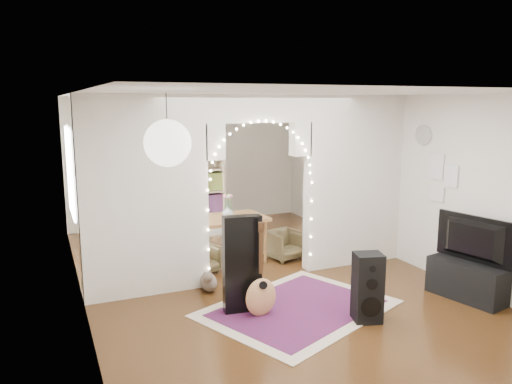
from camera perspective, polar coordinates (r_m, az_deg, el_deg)
name	(u,v)px	position (r m, az deg, el deg)	size (l,w,h in m)	color
floor	(258,276)	(7.62, 0.28, -9.63)	(7.50, 7.50, 0.00)	black
ceiling	(259,94)	(7.16, 0.30, 11.13)	(5.00, 7.50, 0.02)	white
wall_back	(188,161)	(10.77, -7.81, 3.55)	(5.00, 0.02, 2.70)	silver
wall_front	(453,264)	(4.22, 21.55, -7.62)	(5.00, 0.02, 2.70)	silver
wall_left	(78,202)	(6.68, -19.73, -1.06)	(0.02, 7.50, 2.70)	silver
wall_right	(396,178)	(8.58, 15.76, 1.55)	(0.02, 7.50, 2.70)	silver
divider_wall	(259,183)	(7.26, 0.29, 1.01)	(5.00, 0.20, 2.70)	silver
fairy_lights	(262,176)	(7.12, 0.72, 1.85)	(1.64, 0.04, 1.60)	#FFEABF
window	(70,172)	(8.43, -20.46, 2.17)	(0.04, 1.20, 1.40)	white
wall_clock	(424,135)	(8.04, 18.62, 6.22)	(0.31, 0.31, 0.03)	white
picture_frames	(440,177)	(7.80, 20.33, 1.58)	(0.02, 0.50, 0.70)	white
paper_lantern	(168,143)	(4.28, -10.08, 5.52)	(0.40, 0.40, 0.40)	white
ceiling_fan	(213,113)	(9.03, -4.90, 9.01)	(1.10, 1.10, 0.30)	gold
area_rug	(298,308)	(6.53, 4.85, -13.09)	(2.29, 1.72, 0.02)	maroon
guitar_case	(242,264)	(6.22, -1.59, -8.28)	(0.47, 0.16, 1.23)	black
acoustic_guitar	(261,282)	(6.15, 0.57, -10.25)	(0.42, 0.24, 1.00)	tan
tabby_cat	(208,281)	(7.04, -5.45, -10.14)	(0.35, 0.52, 0.35)	brown
floor_speaker	(368,288)	(6.17, 12.64, -10.63)	(0.39, 0.36, 0.84)	black
media_console	(467,281)	(7.30, 22.94, -9.30)	(0.40, 1.00, 0.50)	black
tv	(470,240)	(7.14, 23.25, -5.06)	(1.07, 0.14, 0.62)	black
bookcase	(180,193)	(9.65, -8.68, -0.10)	(1.71, 0.43, 1.75)	beige
dining_table	(228,222)	(8.09, -3.24, -3.41)	(1.26, 0.89, 0.76)	brown
flower_vase	(228,212)	(8.05, -3.25, -2.25)	(0.18, 0.18, 0.19)	silver
dining_chair_left	(200,259)	(7.74, -6.36, -7.63)	(0.47, 0.49, 0.44)	brown
dining_chair_right	(284,245)	(8.38, 3.28, -6.05)	(0.52, 0.53, 0.48)	brown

